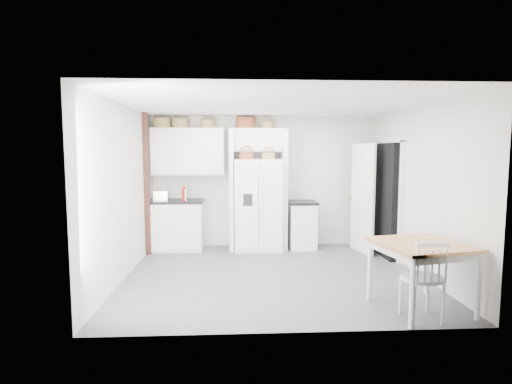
{
  "coord_description": "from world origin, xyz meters",
  "views": [
    {
      "loc": [
        -0.58,
        -6.0,
        1.89
      ],
      "look_at": [
        -0.25,
        0.4,
        1.25
      ],
      "focal_mm": 28.0,
      "sensor_mm": 36.0,
      "label": 1
    }
  ],
  "objects": [
    {
      "name": "doorway_void",
      "position": [
        2.16,
        1.0,
        1.02
      ],
      "size": [
        0.18,
        0.85,
        2.05
      ],
      "primitive_type": "cube",
      "color": "black",
      "rests_on": "floor"
    },
    {
      "name": "refrigerator",
      "position": [
        -0.15,
        1.64,
        0.88
      ],
      "size": [
        0.91,
        0.73,
        1.75
      ],
      "primitive_type": "cube",
      "color": "white",
      "rests_on": "floor"
    },
    {
      "name": "base_cab_right",
      "position": [
        0.72,
        1.7,
        0.44
      ],
      "size": [
        0.51,
        0.61,
        0.89
      ],
      "primitive_type": "cube",
      "color": "silver",
      "rests_on": "floor"
    },
    {
      "name": "door_slab",
      "position": [
        1.8,
        1.33,
        1.02
      ],
      "size": [
        0.21,
        0.79,
        2.05
      ],
      "primitive_type": "cube",
      "rotation": [
        0.0,
        0.0,
        -1.36
      ],
      "color": "white",
      "rests_on": "floor"
    },
    {
      "name": "cookbook_cream",
      "position": [
        -1.55,
        1.62,
        1.08
      ],
      "size": [
        0.07,
        0.15,
        0.22
      ],
      "primitive_type": "cube",
      "rotation": [
        0.0,
        0.0,
        0.26
      ],
      "color": "silver",
      "rests_on": "counter_left"
    },
    {
      "name": "basket_upper_b",
      "position": [
        -1.64,
        1.83,
        2.44
      ],
      "size": [
        0.3,
        0.3,
        0.18
      ],
      "primitive_type": "cylinder",
      "color": "brown",
      "rests_on": "upper_cabinet"
    },
    {
      "name": "wall_back",
      "position": [
        0.0,
        2.0,
        1.3
      ],
      "size": [
        4.5,
        0.0,
        4.5
      ],
      "primitive_type": "plane",
      "rotation": [
        1.57,
        0.0,
        0.0
      ],
      "color": "beige",
      "rests_on": "floor"
    },
    {
      "name": "windsor_chair",
      "position": [
        1.5,
        -1.75,
        0.48
      ],
      "size": [
        0.5,
        0.46,
        0.97
      ],
      "primitive_type": "cube",
      "rotation": [
        0.0,
        0.0,
        0.05
      ],
      "color": "silver",
      "rests_on": "floor"
    },
    {
      "name": "trim_post",
      "position": [
        -2.2,
        1.35,
        1.3
      ],
      "size": [
        0.09,
        0.09,
        2.6
      ],
      "primitive_type": "cube",
      "color": "black",
      "rests_on": "floor"
    },
    {
      "name": "ceiling",
      "position": [
        0.0,
        0.0,
        2.6
      ],
      "size": [
        4.5,
        4.5,
        0.0
      ],
      "primitive_type": "plane",
      "color": "white",
      "rests_on": "wall_back"
    },
    {
      "name": "bridge_cabinet",
      "position": [
        -0.15,
        1.83,
        2.12
      ],
      "size": [
        1.12,
        0.34,
        0.45
      ],
      "primitive_type": "cube",
      "color": "silver",
      "rests_on": "wall_back"
    },
    {
      "name": "cookbook_red",
      "position": [
        -1.57,
        1.62,
        1.1
      ],
      "size": [
        0.05,
        0.17,
        0.25
      ],
      "primitive_type": "cube",
      "rotation": [
        0.0,
        0.0,
        -0.07
      ],
      "color": "#AC0D0B",
      "rests_on": "counter_left"
    },
    {
      "name": "base_cab_left",
      "position": [
        -1.73,
        1.7,
        0.46
      ],
      "size": [
        1.0,
        0.63,
        0.93
      ],
      "primitive_type": "cube",
      "color": "silver",
      "rests_on": "floor"
    },
    {
      "name": "basket_fridge_a",
      "position": [
        -0.38,
        1.54,
        1.82
      ],
      "size": [
        0.26,
        0.26,
        0.14
      ],
      "primitive_type": "cylinder",
      "color": "#5D271D",
      "rests_on": "refrigerator"
    },
    {
      "name": "basket_bridge_a",
      "position": [
        -0.38,
        1.83,
        2.45
      ],
      "size": [
        0.37,
        0.37,
        0.21
      ],
      "primitive_type": "cylinder",
      "color": "#5D271D",
      "rests_on": "bridge_cabinet"
    },
    {
      "name": "upper_cabinet",
      "position": [
        -1.5,
        1.83,
        1.9
      ],
      "size": [
        1.4,
        0.34,
        0.9
      ],
      "primitive_type": "cube",
      "color": "silver",
      "rests_on": "wall_back"
    },
    {
      "name": "basket_fridge_b",
      "position": [
        0.04,
        1.54,
        1.82
      ],
      "size": [
        0.24,
        0.24,
        0.13
      ],
      "primitive_type": "cylinder",
      "color": "brown",
      "rests_on": "refrigerator"
    },
    {
      "name": "basket_upper_a",
      "position": [
        -1.99,
        1.83,
        2.44
      ],
      "size": [
        0.33,
        0.33,
        0.19
      ],
      "primitive_type": "cylinder",
      "color": "brown",
      "rests_on": "upper_cabinet"
    },
    {
      "name": "counter_right",
      "position": [
        0.72,
        1.7,
        0.91
      ],
      "size": [
        0.55,
        0.65,
        0.04
      ],
      "primitive_type": "cube",
      "color": "black",
      "rests_on": "base_cab_right"
    },
    {
      "name": "toaster",
      "position": [
        -2.01,
        1.66,
        1.06
      ],
      "size": [
        0.27,
        0.17,
        0.18
      ],
      "primitive_type": "cube",
      "rotation": [
        0.0,
        0.0,
        0.07
      ],
      "color": "silver",
      "rests_on": "counter_left"
    },
    {
      "name": "basket_bridge_b",
      "position": [
        0.04,
        1.83,
        2.42
      ],
      "size": [
        0.24,
        0.24,
        0.14
      ],
      "primitive_type": "cylinder",
      "color": "brown",
      "rests_on": "bridge_cabinet"
    },
    {
      "name": "wall_right",
      "position": [
        2.25,
        0.0,
        1.3
      ],
      "size": [
        0.0,
        4.0,
        4.0
      ],
      "primitive_type": "plane",
      "rotation": [
        1.57,
        0.0,
        -1.57
      ],
      "color": "beige",
      "rests_on": "floor"
    },
    {
      "name": "basket_upper_c",
      "position": [
        -1.12,
        1.83,
        2.43
      ],
      "size": [
        0.27,
        0.27,
        0.16
      ],
      "primitive_type": "cylinder",
      "color": "brown",
      "rests_on": "upper_cabinet"
    },
    {
      "name": "floor",
      "position": [
        0.0,
        0.0,
        0.0
      ],
      "size": [
        4.5,
        4.5,
        0.0
      ],
      "primitive_type": "plane",
      "color": "#424245",
      "rests_on": "ground"
    },
    {
      "name": "fridge_panel_left",
      "position": [
        -0.66,
        1.7,
        1.15
      ],
      "size": [
        0.08,
        0.6,
        2.3
      ],
      "primitive_type": "cube",
      "color": "silver",
      "rests_on": "floor"
    },
    {
      "name": "fridge_panel_right",
      "position": [
        0.36,
        1.7,
        1.15
      ],
      "size": [
        0.08,
        0.6,
        2.3
      ],
      "primitive_type": "cube",
      "color": "silver",
      "rests_on": "floor"
    },
    {
      "name": "wall_left",
      "position": [
        -2.25,
        0.0,
        1.3
      ],
      "size": [
        0.0,
        4.0,
        4.0
      ],
      "primitive_type": "plane",
      "rotation": [
        1.57,
        0.0,
        1.57
      ],
      "color": "beige",
      "rests_on": "floor"
    },
    {
      "name": "dining_table",
      "position": [
        1.63,
        -1.45,
        0.41
      ],
      "size": [
        1.16,
        1.16,
        0.82
      ],
      "primitive_type": "cube",
      "rotation": [
        0.0,
        0.0,
        0.21
      ],
      "color": "#AA6C45",
      "rests_on": "floor"
    },
    {
      "name": "counter_left",
      "position": [
        -1.73,
        1.7,
        0.95
      ],
      "size": [
        1.04,
        0.68,
        0.04
      ],
      "primitive_type": "cube",
      "color": "black",
      "rests_on": "base_cab_left"
    }
  ]
}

